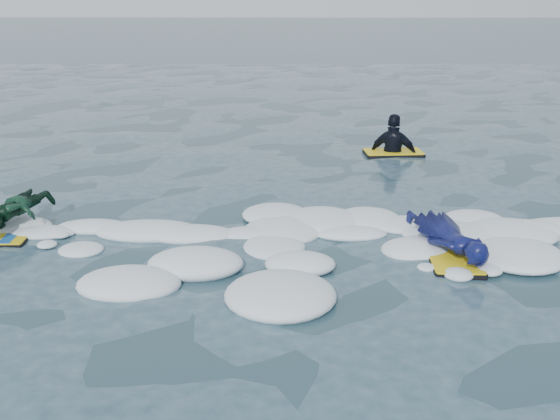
# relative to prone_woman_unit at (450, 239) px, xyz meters

# --- Properties ---
(ground) EXTENTS (120.00, 120.00, 0.00)m
(ground) POSITION_rel_prone_woman_unit_xyz_m (-2.34, -0.70, -0.21)
(ground) COLOR #1C3945
(ground) RESTS_ON ground
(foam_band) EXTENTS (12.00, 3.10, 0.30)m
(foam_band) POSITION_rel_prone_woman_unit_xyz_m (-2.34, 0.33, -0.21)
(foam_band) COLOR white
(foam_band) RESTS_ON ground
(prone_woman_unit) EXTENTS (0.96, 1.67, 0.41)m
(prone_woman_unit) POSITION_rel_prone_woman_unit_xyz_m (0.00, 0.00, 0.00)
(prone_woman_unit) COLOR black
(prone_woman_unit) RESTS_ON ground
(prone_child_unit) EXTENTS (0.89, 1.33, 0.48)m
(prone_child_unit) POSITION_rel_prone_woman_unit_xyz_m (-5.38, 0.74, 0.03)
(prone_child_unit) COLOR black
(prone_child_unit) RESTS_ON ground
(waiting_rider_unit) EXTENTS (1.13, 0.69, 1.63)m
(waiting_rider_unit) POSITION_rel_prone_woman_unit_xyz_m (0.08, 5.06, -0.24)
(waiting_rider_unit) COLOR black
(waiting_rider_unit) RESTS_ON ground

